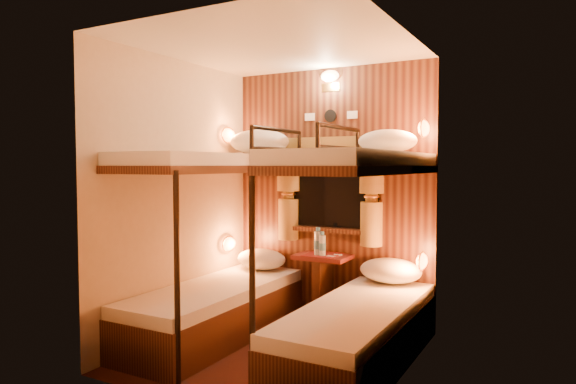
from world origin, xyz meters
The scene contains 22 objects.
floor centered at (0.00, 0.00, 0.00)m, with size 2.10×2.10×0.00m, color #34130E.
ceiling centered at (0.00, 0.00, 2.40)m, with size 2.10×2.10×0.00m, color silver.
wall_back centered at (0.00, 1.05, 1.20)m, with size 2.40×2.40×0.00m, color #C6B293.
wall_front centered at (0.00, -1.05, 1.20)m, with size 2.40×2.40×0.00m, color #C6B293.
wall_left centered at (-1.00, 0.00, 1.20)m, with size 2.40×2.40×0.00m, color #C6B293.
wall_right centered at (1.00, 0.00, 1.20)m, with size 2.40×2.40×0.00m, color #C6B293.
back_panel centered at (0.00, 1.04, 1.20)m, with size 2.00×0.03×2.40m, color black.
bunk_left centered at (-0.65, 0.07, 0.56)m, with size 0.72×1.90×1.82m.
bunk_right centered at (0.65, 0.07, 0.56)m, with size 0.72×1.90×1.82m.
window centered at (0.00, 1.00, 1.18)m, with size 1.00×0.12×0.79m.
curtains centered at (0.00, 0.97, 1.26)m, with size 1.10×0.22×1.00m.
back_fixtures centered at (0.00, 1.00, 2.25)m, with size 0.54×0.09×0.48m.
reading_lamps centered at (0.00, 0.70, 1.24)m, with size 2.00×0.20×1.25m.
table centered at (0.00, 0.85, 0.41)m, with size 0.50×0.34×0.66m.
bottle_left centered at (0.02, 0.79, 0.75)m, with size 0.07×0.07×0.23m.
bottle_right centered at (-0.03, 0.80, 0.76)m, with size 0.08×0.08×0.26m.
sachet_a centered at (0.11, 0.79, 0.65)m, with size 0.08×0.06×0.01m, color silver.
sachet_b centered at (0.13, 0.90, 0.65)m, with size 0.08×0.06×0.01m, color silver.
pillow_lower_left centered at (-0.65, 0.81, 0.56)m, with size 0.51×0.37×0.20m, color silver.
pillow_lower_right centered at (0.65, 0.85, 0.56)m, with size 0.55×0.39×0.21m, color silver.
pillow_upper_left centered at (-0.65, 0.78, 1.71)m, with size 0.62×0.44×0.24m, color silver.
pillow_upper_right centered at (0.65, 0.73, 1.69)m, with size 0.50×0.36×0.20m, color silver.
Camera 1 is at (1.99, -3.46, 1.48)m, focal length 32.00 mm.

